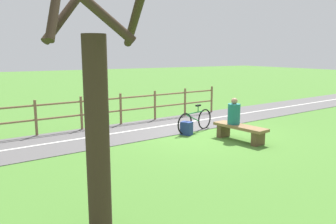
{
  "coord_description": "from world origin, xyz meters",
  "views": [
    {
      "loc": [
        -8.09,
        6.11,
        2.47
      ],
      "look_at": [
        -0.46,
        1.49,
        0.88
      ],
      "focal_mm": 35.92,
      "sensor_mm": 36.0,
      "label": 1
    }
  ],
  "objects_px": {
    "bench": "(240,130)",
    "backpack": "(187,128)",
    "bicycle": "(195,121)",
    "tree_near_bench": "(96,115)",
    "person_seated": "(234,113)"
  },
  "relations": [
    {
      "from": "bicycle",
      "to": "tree_near_bench",
      "type": "bearing_deg",
      "value": 26.0
    },
    {
      "from": "bicycle",
      "to": "backpack",
      "type": "bearing_deg",
      "value": 7.22
    },
    {
      "from": "bicycle",
      "to": "bench",
      "type": "bearing_deg",
      "value": 89.64
    },
    {
      "from": "bench",
      "to": "backpack",
      "type": "distance_m",
      "value": 1.63
    },
    {
      "from": "backpack",
      "to": "tree_near_bench",
      "type": "height_order",
      "value": "tree_near_bench"
    },
    {
      "from": "bicycle",
      "to": "backpack",
      "type": "relative_size",
      "value": 3.99
    },
    {
      "from": "bench",
      "to": "backpack",
      "type": "relative_size",
      "value": 4.14
    },
    {
      "from": "bench",
      "to": "bicycle",
      "type": "bearing_deg",
      "value": 7.08
    },
    {
      "from": "bench",
      "to": "bicycle",
      "type": "distance_m",
      "value": 1.62
    },
    {
      "from": "person_seated",
      "to": "tree_near_bench",
      "type": "relative_size",
      "value": 0.19
    },
    {
      "from": "bench",
      "to": "tree_near_bench",
      "type": "xyz_separation_m",
      "value": [
        -2.69,
        5.11,
        1.36
      ]
    },
    {
      "from": "backpack",
      "to": "bench",
      "type": "bearing_deg",
      "value": -146.57
    },
    {
      "from": "person_seated",
      "to": "backpack",
      "type": "bearing_deg",
      "value": 28.58
    },
    {
      "from": "bicycle",
      "to": "tree_near_bench",
      "type": "height_order",
      "value": "tree_near_bench"
    },
    {
      "from": "bench",
      "to": "backpack",
      "type": "bearing_deg",
      "value": 24.54
    }
  ]
}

